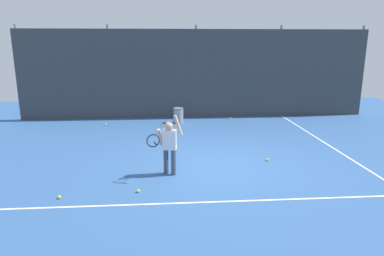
{
  "coord_description": "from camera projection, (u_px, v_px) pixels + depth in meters",
  "views": [
    {
      "loc": [
        -1.18,
        -7.71,
        2.86
      ],
      "look_at": [
        -0.56,
        0.38,
        0.85
      ],
      "focal_mm": 32.26,
      "sensor_mm": 36.0,
      "label": 1
    }
  ],
  "objects": [
    {
      "name": "fence_post_2",
      "position": [
        196.0,
        72.0,
        13.3
      ],
      "size": [
        0.09,
        0.09,
        3.51
      ],
      "primitive_type": "cylinder",
      "color": "slate",
      "rests_on": "ground"
    },
    {
      "name": "tennis_ball_0",
      "position": [
        230.0,
        118.0,
        13.26
      ],
      "size": [
        0.07,
        0.07,
        0.07
      ],
      "primitive_type": "sphere",
      "color": "#CCE033",
      "rests_on": "ground"
    },
    {
      "name": "tennis_ball_1",
      "position": [
        106.0,
        124.0,
        12.27
      ],
      "size": [
        0.07,
        0.07,
        0.07
      ],
      "primitive_type": "sphere",
      "color": "#CCE033",
      "rests_on": "ground"
    },
    {
      "name": "tennis_ball_5",
      "position": [
        59.0,
        197.0,
        6.49
      ],
      "size": [
        0.07,
        0.07,
        0.07
      ],
      "primitive_type": "sphere",
      "color": "#CCE033",
      "rests_on": "ground"
    },
    {
      "name": "fence_post_3",
      "position": [
        279.0,
        72.0,
        13.55
      ],
      "size": [
        0.09,
        0.09,
        3.51
      ],
      "primitive_type": "cylinder",
      "color": "slate",
      "rests_on": "ground"
    },
    {
      "name": "tennis_ball_4",
      "position": [
        138.0,
        191.0,
        6.76
      ],
      "size": [
        0.07,
        0.07,
        0.07
      ],
      "primitive_type": "sphere",
      "color": "#CCE033",
      "rests_on": "ground"
    },
    {
      "name": "fence_post_0",
      "position": [
        21.0,
        73.0,
        12.81
      ],
      "size": [
        0.09,
        0.09,
        3.51
      ],
      "primitive_type": "cylinder",
      "color": "slate",
      "rests_on": "ground"
    },
    {
      "name": "back_fence_windscreen",
      "position": [
        196.0,
        74.0,
        13.26
      ],
      "size": [
        13.41,
        0.08,
        3.36
      ],
      "primitive_type": "cube",
      "color": "#383D42",
      "rests_on": "ground"
    },
    {
      "name": "fence_post_4",
      "position": [
        359.0,
        71.0,
        13.79
      ],
      "size": [
        0.09,
        0.09,
        3.51
      ],
      "primitive_type": "cylinder",
      "color": "slate",
      "rests_on": "ground"
    },
    {
      "name": "ball_hopper",
      "position": [
        178.0,
        115.0,
        12.58
      ],
      "size": [
        0.38,
        0.38,
        0.56
      ],
      "color": "gray",
      "rests_on": "ground"
    },
    {
      "name": "tennis_ball_2",
      "position": [
        162.0,
        125.0,
        12.24
      ],
      "size": [
        0.07,
        0.07,
        0.07
      ],
      "primitive_type": "sphere",
      "color": "#CCE033",
      "rests_on": "ground"
    },
    {
      "name": "tennis_ball_3",
      "position": [
        267.0,
        160.0,
        8.58
      ],
      "size": [
        0.07,
        0.07,
        0.07
      ],
      "primitive_type": "sphere",
      "color": "#CCE033",
      "rests_on": "ground"
    },
    {
      "name": "court_line_baseline",
      "position": [
        231.0,
        201.0,
        6.39
      ],
      "size": [
        9.0,
        0.05,
        0.0
      ],
      "primitive_type": "cube",
      "color": "white",
      "rests_on": "ground"
    },
    {
      "name": "tennis_player",
      "position": [
        169.0,
        143.0,
        7.54
      ],
      "size": [
        0.8,
        0.57,
        1.35
      ],
      "rotation": [
        0.0,
        0.0,
        -0.19
      ],
      "color": "#3F4C59",
      "rests_on": "ground"
    },
    {
      "name": "fence_post_1",
      "position": [
        110.0,
        73.0,
        13.06
      ],
      "size": [
        0.09,
        0.09,
        3.51
      ],
      "primitive_type": "cylinder",
      "color": "slate",
      "rests_on": "ground"
    },
    {
      "name": "ground_plane",
      "position": [
        217.0,
        166.0,
        8.24
      ],
      "size": [
        20.0,
        20.0,
        0.0
      ],
      "primitive_type": "plane",
      "color": "#335B93"
    },
    {
      "name": "court_line_sideline",
      "position": [
        336.0,
        150.0,
        9.47
      ],
      "size": [
        0.05,
        9.0,
        0.0
      ],
      "primitive_type": "cube",
      "color": "white",
      "rests_on": "ground"
    }
  ]
}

